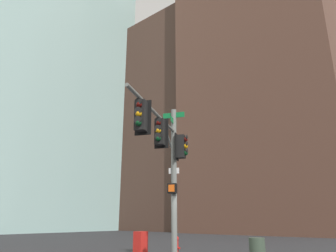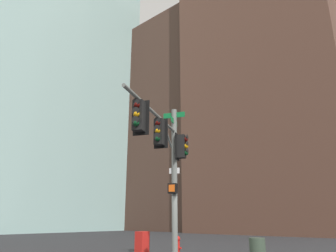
# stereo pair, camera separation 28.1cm
# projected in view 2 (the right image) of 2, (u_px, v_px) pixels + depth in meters

# --- Properties ---
(signal_pole_assembly) EXTENTS (2.56, 5.15, 6.29)m
(signal_pole_assembly) POSITION_uv_depth(u_px,v_px,m) (167.00, 152.00, 12.11)
(signal_pole_assembly) COLOR slate
(signal_pole_assembly) RESTS_ON ground_plane
(fire_hydrant) EXTENTS (0.34, 0.26, 0.87)m
(fire_hydrant) POSITION_uv_depth(u_px,v_px,m) (177.00, 245.00, 13.88)
(fire_hydrant) COLOR red
(fire_hydrant) RESTS_ON ground_plane
(litter_bin) EXTENTS (0.56, 0.56, 0.95)m
(litter_bin) POSITION_uv_depth(u_px,v_px,m) (258.00, 252.00, 10.88)
(litter_bin) COLOR #384738
(litter_bin) RESTS_ON ground_plane
(newspaper_box) EXTENTS (0.51, 0.61, 1.05)m
(newspaper_box) POSITION_uv_depth(u_px,v_px,m) (142.00, 243.00, 14.30)
(newspaper_box) COLOR red
(newspaper_box) RESTS_ON ground_plane
(building_brick_nearside) EXTENTS (19.80, 18.51, 51.70)m
(building_brick_nearside) POSITION_uv_depth(u_px,v_px,m) (271.00, 49.00, 45.88)
(building_brick_nearside) COLOR brown
(building_brick_nearside) RESTS_ON ground_plane
(building_brick_midblock) EXTENTS (20.75, 16.39, 35.36)m
(building_brick_midblock) POSITION_uv_depth(u_px,v_px,m) (198.00, 121.00, 52.62)
(building_brick_midblock) COLOR #4C3328
(building_brick_midblock) RESTS_ON ground_plane
(building_glass_tower) EXTENTS (32.53, 33.42, 66.34)m
(building_glass_tower) POSITION_uv_depth(u_px,v_px,m) (10.00, 38.00, 55.95)
(building_glass_tower) COLOR #9EC6C1
(building_glass_tower) RESTS_ON ground_plane
(building_brick_farside) EXTENTS (18.39, 14.84, 36.72)m
(building_brick_farside) POSITION_uv_depth(u_px,v_px,m) (303.00, 128.00, 59.19)
(building_brick_farside) COLOR brown
(building_brick_farside) RESTS_ON ground_plane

